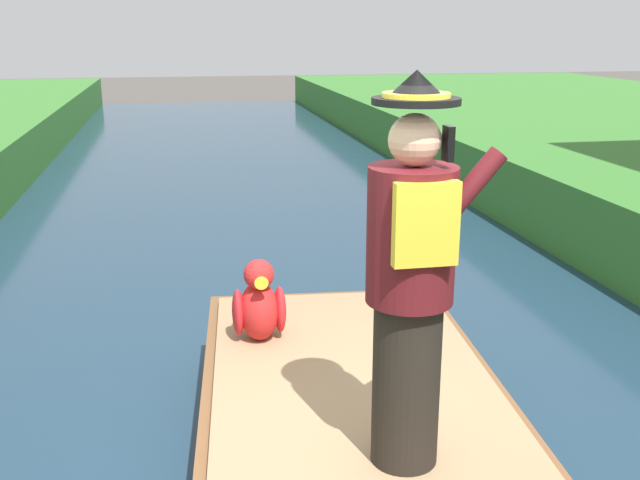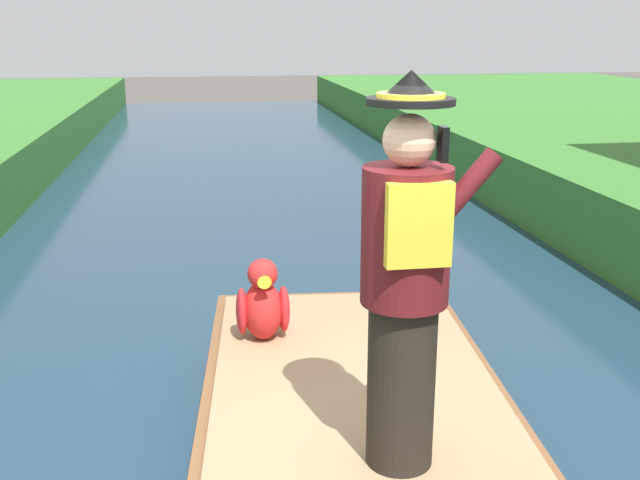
{
  "view_description": "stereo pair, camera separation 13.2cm",
  "coord_description": "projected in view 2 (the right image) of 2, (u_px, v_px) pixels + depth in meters",
  "views": [
    {
      "loc": [
        -0.92,
        -3.25,
        2.73
      ],
      "look_at": [
        -0.18,
        0.56,
        1.61
      ],
      "focal_mm": 41.54,
      "sensor_mm": 36.0,
      "label": 1
    },
    {
      "loc": [
        -0.79,
        -3.27,
        2.73
      ],
      "look_at": [
        -0.18,
        0.56,
        1.61
      ],
      "focal_mm": 41.54,
      "sensor_mm": 36.0,
      "label": 2
    }
  ],
  "objects": [
    {
      "name": "boat",
      "position": [
        363.0,
        469.0,
        4.05
      ],
      "size": [
        2.15,
        4.34,
        0.61
      ],
      "color": "brown",
      "rests_on": "canal_water"
    },
    {
      "name": "person_pirate",
      "position": [
        406.0,
        280.0,
        3.33
      ],
      "size": [
        0.61,
        0.42,
        1.85
      ],
      "rotation": [
        0.0,
        0.0,
        -0.19
      ],
      "color": "black",
      "rests_on": "boat"
    },
    {
      "name": "parrot_plush",
      "position": [
        263.0,
        304.0,
        4.92
      ],
      "size": [
        0.36,
        0.34,
        0.57
      ],
      "color": "red",
      "rests_on": "boat"
    }
  ]
}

